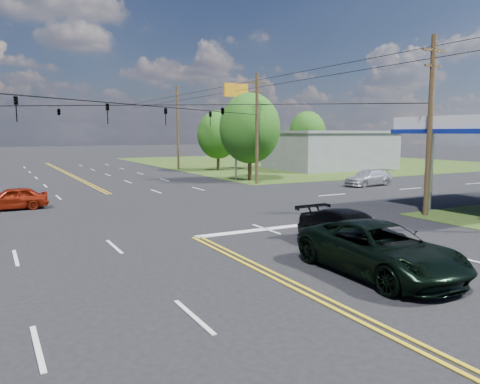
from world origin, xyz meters
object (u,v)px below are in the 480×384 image
retail_ne (329,151)px  tree_right_a (250,128)px  pole_right_far (178,127)px  pickup_dkgreen (380,249)px  pole_ne (257,127)px  tree_far_r (307,132)px  suv_black (351,230)px  pole_se (430,124)px  tree_right_b (218,135)px

retail_ne → tree_right_a: (-16.00, -8.00, 2.67)m
pole_right_far → tree_right_a: 16.03m
retail_ne → pickup_dkgreen: 44.71m
pole_ne → tree_far_r: bearing=45.0°
pole_ne → suv_black: size_ratio=1.90×
tree_right_a → pickup_dkgreen: 29.99m
pole_ne → pole_se: bearing=-90.0°
tree_far_r → tree_right_a: bearing=-138.0°
retail_ne → tree_right_a: tree_right_a is taller
tree_far_r → suv_black: size_ratio=1.53×
pole_ne → tree_far_r: size_ratio=1.25×
pole_ne → tree_right_b: (3.50, 15.00, -0.70)m
pole_se → pickup_dkgreen: 12.67m
pole_se → pickup_dkgreen: (-10.00, -6.61, -4.10)m
tree_right_a → suv_black: 26.66m
retail_ne → tree_right_b: tree_right_b is taller
tree_right_a → pole_se: bearing=-92.7°
pole_se → tree_right_b: (3.50, 33.00, -0.70)m
pole_se → tree_far_r: size_ratio=1.25×
pole_se → pole_right_far: 37.00m
pole_ne → pole_right_far: size_ratio=0.95×
pole_se → pole_ne: same height
tree_right_b → suv_black: bearing=-108.1°
pole_right_far → pole_ne: bearing=-90.0°
tree_right_b → suv_black: 38.64m
retail_ne → pole_se: 33.72m
retail_ne → pole_se: size_ratio=1.47×
retail_ne → pole_ne: pole_ne is taller
tree_right_a → pickup_dkgreen: bearing=-111.7°
tree_right_a → tree_right_b: size_ratio=1.15×
pole_right_far → pickup_dkgreen: (-10.00, -43.61, -4.35)m
pole_se → tree_right_b: pole_se is taller
retail_ne → tree_right_b: size_ratio=1.98×
tree_right_a → tree_far_r: 26.91m
tree_right_b → tree_far_r: bearing=18.9°
tree_right_b → pole_right_far: bearing=131.2°
pickup_dkgreen → suv_black: size_ratio=1.18×
tree_right_b → suv_black: tree_right_b is taller
tree_right_a → tree_right_b: 12.27m
pole_right_far → retail_ne: bearing=-25.2°
pole_se → pole_right_far: size_ratio=0.95×
pole_right_far → tree_right_b: pole_right_far is taller
pole_se → tree_far_r: 44.30m
pole_right_far → suv_black: pole_right_far is taller
pole_se → suv_black: 10.10m
tree_far_r → pickup_dkgreen: size_ratio=1.30×
suv_black → pole_se: bearing=20.8°
tree_right_a → suv_black: tree_right_a is taller
pole_se → tree_right_b: bearing=83.9°
tree_right_a → tree_far_r: (20.00, 18.00, -0.33)m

